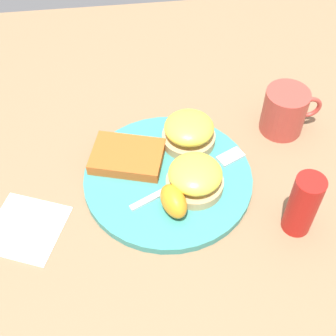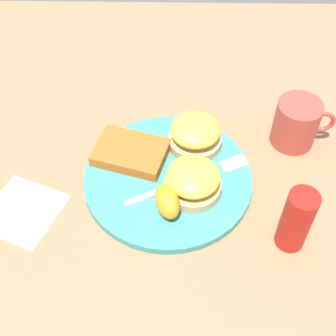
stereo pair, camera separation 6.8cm
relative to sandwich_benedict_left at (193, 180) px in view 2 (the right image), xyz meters
The scene contains 10 objects.
ground_plane 0.06m from the sandwich_benedict_left, 143.82° to the left, with size 1.10×1.10×0.00m, color #846647.
plate 0.06m from the sandwich_benedict_left, 143.82° to the left, with size 0.28×0.28×0.01m, color teal.
sandwich_benedict_left is the anchor object (origin of this frame).
sandwich_benedict_right 0.10m from the sandwich_benedict_left, 86.77° to the left, with size 0.09×0.09×0.05m.
hashbrown_patty 0.13m from the sandwich_benedict_left, 145.49° to the left, with size 0.12×0.08×0.02m, color #B6551F.
orange_wedge 0.06m from the sandwich_benedict_left, 137.88° to the right, with size 0.06×0.04×0.04m, color orange.
fork 0.03m from the sandwich_benedict_left, 73.97° to the left, with size 0.20×0.11×0.00m.
cup 0.22m from the sandwich_benedict_left, 34.70° to the left, with size 0.11×0.08×0.09m.
napkin 0.27m from the sandwich_benedict_left, behind, with size 0.11×0.11×0.00m, color white.
condiment_bottle 0.17m from the sandwich_benedict_left, 29.70° to the right, with size 0.04×0.04×0.11m, color #B21914.
Camera 2 is at (0.01, -0.48, 0.62)m, focal length 50.00 mm.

